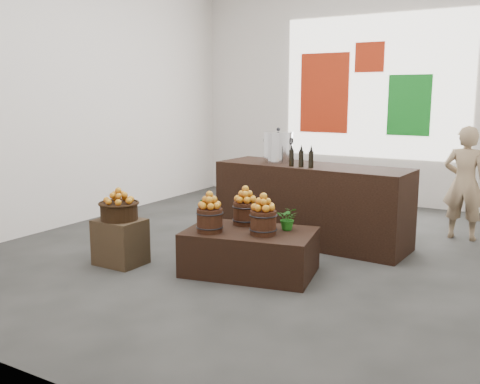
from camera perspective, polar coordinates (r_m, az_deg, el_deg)
The scene contains 22 objects.
ground at distance 6.68m, azimuth 2.35°, elevation -5.93°, with size 7.00×7.00×0.00m, color #3E3E3B.
back_wall at distance 9.65m, azimuth 12.43°, elevation 10.86°, with size 6.00×0.04×4.00m, color silver.
back_opening at distance 9.54m, azimuth 14.14°, elevation 10.80°, with size 3.20×0.02×2.40m, color white.
deco_red_left at distance 9.83m, azimuth 8.97°, elevation 10.37°, with size 0.90×0.04×1.40m, color #B1260D.
deco_green_right at distance 9.38m, azimuth 17.59°, elevation 8.81°, with size 0.70×0.04×1.00m, color #137C1F.
deco_red_upper at distance 9.58m, azimuth 13.66°, elevation 13.81°, with size 0.50×0.04×0.50m, color #B1260D.
crate at distance 6.13m, azimuth -12.64°, elevation -5.21°, with size 0.51×0.42×0.51m, color #483422.
wicker_basket at distance 6.04m, azimuth -12.77°, elevation -2.04°, with size 0.41×0.41×0.19m, color black.
apples_in_basket at distance 6.01m, azimuth -12.84°, elevation -0.38°, with size 0.32×0.32×0.17m, color #9E050C, non-canonical shape.
display_table at distance 5.69m, azimuth 1.06°, elevation -6.39°, with size 1.34×0.82×0.46m, color black.
apple_bucket_front_left at distance 5.56m, azimuth -3.25°, elevation -3.03°, with size 0.27×0.27×0.25m, color #3B1910.
apples_in_bucket_front_left at distance 5.51m, azimuth -3.28°, elevation -0.87°, with size 0.20×0.20×0.18m, color #9E050C, non-canonical shape.
apple_bucket_front_right at distance 5.46m, azimuth 2.50°, elevation -3.28°, with size 0.27×0.27×0.25m, color #3B1910.
apples_in_bucket_front_right at distance 5.41m, azimuth 2.51°, elevation -1.08°, with size 0.20×0.20×0.18m, color #9E050C, non-canonical shape.
apple_bucket_rear at distance 5.87m, azimuth 0.57°, elevation -2.29°, with size 0.27×0.27×0.25m, color #3B1910.
apples_in_bucket_rear at distance 5.83m, azimuth 0.58°, elevation -0.25°, with size 0.20×0.20×0.18m, color #9E050C, non-canonical shape.
herb_garnish_right at distance 5.66m, azimuth 5.15°, elevation -2.81°, with size 0.22×0.19×0.25m, color #185B13.
herb_garnish_left at distance 5.90m, azimuth -3.75°, elevation -2.01°, with size 0.16×0.13×0.30m, color #185B13.
counter at distance 6.86m, azimuth 7.64°, elevation -1.28°, with size 2.45×0.78×1.00m, color black.
stock_pot_left at distance 6.99m, azimuth 4.09°, elevation 4.72°, with size 0.38×0.38×0.38m, color silver.
oil_cruets at distance 6.54m, azimuth 6.81°, elevation 3.86°, with size 0.27×0.07×0.28m, color black, non-canonical shape.
shopper at distance 7.51m, azimuth 22.84°, elevation 0.89°, with size 0.54×0.36×1.49m, color #8E7557.
Camera 1 is at (3.00, -5.67, 1.87)m, focal length 40.00 mm.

